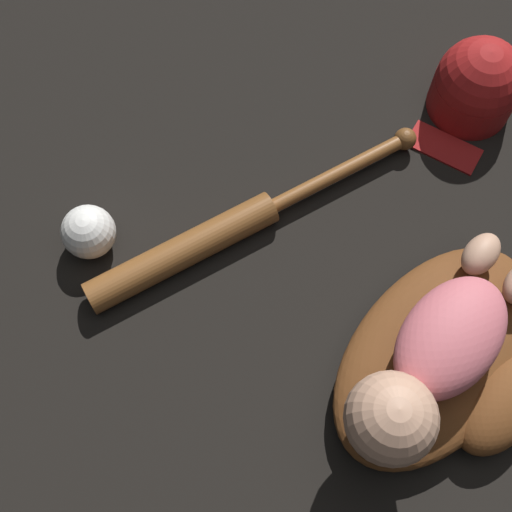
{
  "coord_description": "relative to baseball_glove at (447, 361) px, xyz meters",
  "views": [
    {
      "loc": [
        0.29,
        -0.01,
        0.98
      ],
      "look_at": [
        -0.04,
        -0.22,
        0.07
      ],
      "focal_mm": 50.0,
      "sensor_mm": 36.0,
      "label": 1
    }
  ],
  "objects": [
    {
      "name": "baby_figure",
      "position": [
        0.04,
        -0.02,
        0.08
      ],
      "size": [
        0.36,
        0.15,
        0.11
      ],
      "color": "#D16670",
      "rests_on": "baseball_glove"
    },
    {
      "name": "baseball_bat",
      "position": [
        0.01,
        -0.37,
        -0.01
      ],
      "size": [
        0.51,
        0.3,
        0.05
      ],
      "color": "brown",
      "rests_on": "ground"
    },
    {
      "name": "baseball",
      "position": [
        0.1,
        -0.53,
        0.0
      ],
      "size": [
        0.08,
        0.08,
        0.08
      ],
      "color": "white",
      "rests_on": "ground"
    },
    {
      "name": "baseball_cap",
      "position": [
        -0.42,
        -0.16,
        0.02
      ],
      "size": [
        0.19,
        0.14,
        0.14
      ],
      "color": "maroon",
      "rests_on": "ground"
    },
    {
      "name": "ground_plane",
      "position": [
        0.05,
        -0.08,
        -0.04
      ],
      "size": [
        6.0,
        6.0,
        0.0
      ],
      "primitive_type": "plane",
      "color": "black"
    },
    {
      "name": "baseball_glove",
      "position": [
        0.0,
        0.0,
        0.0
      ],
      "size": [
        0.4,
        0.3,
        0.07
      ],
      "color": "brown",
      "rests_on": "ground"
    }
  ]
}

